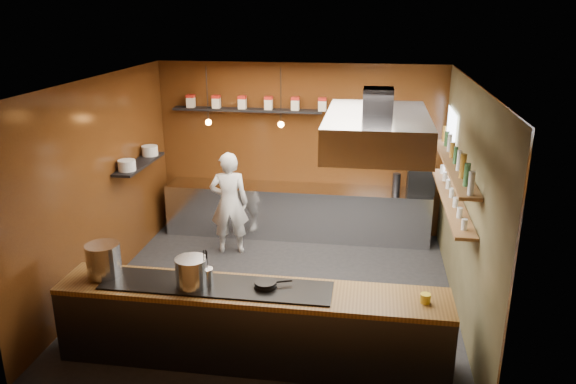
% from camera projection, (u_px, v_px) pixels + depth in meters
% --- Properties ---
extents(floor, '(5.00, 5.00, 0.00)m').
position_uv_depth(floor, '(276.00, 293.00, 8.02)').
color(floor, black).
rests_on(floor, ground).
extents(back_wall, '(5.00, 0.00, 5.00)m').
position_uv_depth(back_wall, '(300.00, 149.00, 9.89)').
color(back_wall, '#3D1B0B').
rests_on(back_wall, ground).
extents(left_wall, '(0.00, 5.00, 5.00)m').
position_uv_depth(left_wall, '(101.00, 186.00, 7.90)').
color(left_wall, '#3D1B0B').
rests_on(left_wall, ground).
extents(right_wall, '(0.00, 5.00, 5.00)m').
position_uv_depth(right_wall, '(467.00, 203.00, 7.19)').
color(right_wall, '#4A472A').
rests_on(right_wall, ground).
extents(ceiling, '(5.00, 5.00, 0.00)m').
position_uv_depth(ceiling, '(275.00, 81.00, 7.07)').
color(ceiling, silver).
rests_on(ceiling, back_wall).
extents(window_pane, '(0.00, 1.00, 1.00)m').
position_uv_depth(window_pane, '(450.00, 142.00, 8.66)').
color(window_pane, white).
rests_on(window_pane, right_wall).
extents(prep_counter, '(4.60, 0.65, 0.90)m').
position_uv_depth(prep_counter, '(297.00, 212.00, 9.91)').
color(prep_counter, silver).
rests_on(prep_counter, floor).
extents(pass_counter, '(4.40, 0.72, 0.94)m').
position_uv_depth(pass_counter, '(252.00, 325.00, 6.37)').
color(pass_counter, '#38383D').
rests_on(pass_counter, floor).
extents(tin_shelf, '(2.60, 0.26, 0.04)m').
position_uv_depth(tin_shelf, '(247.00, 110.00, 9.66)').
color(tin_shelf, black).
rests_on(tin_shelf, back_wall).
extents(plate_shelf, '(0.30, 1.40, 0.04)m').
position_uv_depth(plate_shelf, '(139.00, 164.00, 8.80)').
color(plate_shelf, black).
rests_on(plate_shelf, left_wall).
extents(bottle_shelf_upper, '(0.26, 2.80, 0.04)m').
position_uv_depth(bottle_shelf_upper, '(454.00, 165.00, 7.36)').
color(bottle_shelf_upper, brown).
rests_on(bottle_shelf_upper, right_wall).
extents(bottle_shelf_lower, '(0.26, 2.80, 0.04)m').
position_uv_depth(bottle_shelf_lower, '(451.00, 199.00, 7.51)').
color(bottle_shelf_lower, brown).
rests_on(bottle_shelf_lower, right_wall).
extents(extractor_hood, '(1.20, 2.00, 0.72)m').
position_uv_depth(extractor_hood, '(377.00, 130.00, 6.67)').
color(extractor_hood, '#38383D').
rests_on(extractor_hood, ceiling).
extents(pendant_left, '(0.10, 0.10, 0.95)m').
position_uv_depth(pendant_left, '(208.00, 119.00, 9.13)').
color(pendant_left, black).
rests_on(pendant_left, ceiling).
extents(pendant_right, '(0.10, 0.10, 0.95)m').
position_uv_depth(pendant_right, '(281.00, 121.00, 8.96)').
color(pendant_right, black).
rests_on(pendant_right, ceiling).
extents(storage_tins, '(2.43, 0.13, 0.22)m').
position_uv_depth(storage_tins, '(255.00, 103.00, 9.60)').
color(storage_tins, beige).
rests_on(storage_tins, tin_shelf).
extents(plate_stacks, '(0.26, 1.16, 0.16)m').
position_uv_depth(plate_stacks, '(139.00, 158.00, 8.77)').
color(plate_stacks, silver).
rests_on(plate_stacks, plate_shelf).
extents(bottles, '(0.06, 2.66, 0.24)m').
position_uv_depth(bottles, '(455.00, 155.00, 7.32)').
color(bottles, silver).
rests_on(bottles, bottle_shelf_upper).
extents(wine_glasses, '(0.07, 2.37, 0.13)m').
position_uv_depth(wine_glasses, '(452.00, 193.00, 7.48)').
color(wine_glasses, silver).
rests_on(wine_glasses, bottle_shelf_lower).
extents(stockpot_large, '(0.41, 0.41, 0.38)m').
position_uv_depth(stockpot_large, '(104.00, 260.00, 6.45)').
color(stockpot_large, '#B9BBC0').
rests_on(stockpot_large, pass_counter).
extents(stockpot_small, '(0.46, 0.46, 0.34)m').
position_uv_depth(stockpot_small, '(192.00, 272.00, 6.20)').
color(stockpot_small, silver).
rests_on(stockpot_small, pass_counter).
extents(utensil_crock, '(0.20, 0.20, 0.20)m').
position_uv_depth(utensil_crock, '(206.00, 277.00, 6.25)').
color(utensil_crock, silver).
rests_on(utensil_crock, pass_counter).
extents(frying_pan, '(0.42, 0.26, 0.07)m').
position_uv_depth(frying_pan, '(266.00, 284.00, 6.22)').
color(frying_pan, black).
rests_on(frying_pan, pass_counter).
extents(butter_jar, '(0.11, 0.11, 0.10)m').
position_uv_depth(butter_jar, '(425.00, 298.00, 5.93)').
color(butter_jar, yellow).
rests_on(butter_jar, pass_counter).
extents(espresso_machine, '(0.45, 0.42, 0.44)m').
position_uv_depth(espresso_machine, '(421.00, 180.00, 9.42)').
color(espresso_machine, black).
rests_on(espresso_machine, prep_counter).
extents(chef, '(0.69, 0.52, 1.71)m').
position_uv_depth(chef, '(229.00, 203.00, 9.13)').
color(chef, white).
rests_on(chef, floor).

